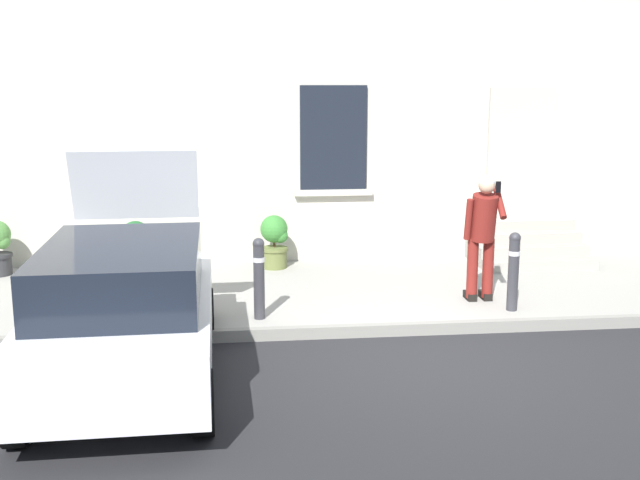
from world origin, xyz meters
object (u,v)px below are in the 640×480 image
(bollard_near_person, at_px, (514,269))
(person_on_phone, at_px, (483,230))
(bollard_far_left, at_px, (259,275))
(planter_cream, at_px, (137,247))
(hatchback_car_white, at_px, (126,308))
(planter_olive, at_px, (275,240))

(bollard_near_person, xyz_separation_m, person_on_phone, (-0.28, 0.47, 0.44))
(bollard_far_left, bearing_deg, planter_cream, 126.38)
(hatchback_car_white, height_order, planter_cream, hatchback_car_white)
(bollard_far_left, bearing_deg, hatchback_car_white, -131.99)
(hatchback_car_white, xyz_separation_m, planter_cream, (-0.37, 4.04, -0.19))
(bollard_near_person, xyz_separation_m, planter_cream, (-5.12, 2.45, -0.11))
(person_on_phone, bearing_deg, planter_cream, 145.42)
(bollard_far_left, xyz_separation_m, planter_olive, (0.34, 2.73, -0.11))
(person_on_phone, bearing_deg, bollard_far_left, 176.43)
(bollard_near_person, bearing_deg, hatchback_car_white, -161.46)
(hatchback_car_white, distance_m, planter_cream, 4.06)
(bollard_far_left, relative_size, planter_cream, 1.22)
(hatchback_car_white, distance_m, bollard_far_left, 2.14)
(planter_olive, bearing_deg, hatchback_car_white, -112.34)
(bollard_near_person, distance_m, planter_cream, 5.68)
(hatchback_car_white, xyz_separation_m, bollard_near_person, (4.75, 1.59, -0.09))
(hatchback_car_white, distance_m, person_on_phone, 4.93)
(bollard_near_person, distance_m, person_on_phone, 0.70)
(bollard_near_person, bearing_deg, person_on_phone, 121.04)
(bollard_near_person, height_order, planter_olive, bollard_near_person)
(bollard_near_person, height_order, bollard_far_left, same)
(bollard_far_left, relative_size, person_on_phone, 0.60)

